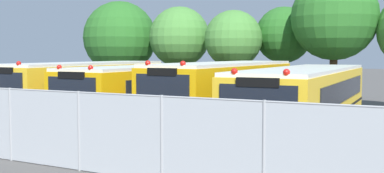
# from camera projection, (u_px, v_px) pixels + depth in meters

# --- Properties ---
(ground_plane) EXTENTS (160.00, 160.00, 0.00)m
(ground_plane) POSITION_uv_depth(u_px,v_px,m) (184.00, 124.00, 19.76)
(ground_plane) COLOR #514F4C
(school_bus_0) EXTENTS (2.77, 10.15, 2.68)m
(school_bus_0) POSITION_uv_depth(u_px,v_px,m) (87.00, 87.00, 22.14)
(school_bus_0) COLOR yellow
(school_bus_0) RESTS_ON ground_plane
(school_bus_1) EXTENTS (2.68, 10.01, 2.57)m
(school_bus_1) POSITION_uv_depth(u_px,v_px,m) (148.00, 91.00, 20.51)
(school_bus_1) COLOR #EAA80C
(school_bus_1) RESTS_ON ground_plane
(school_bus_2) EXTENTS (2.54, 9.81, 2.74)m
(school_bus_2) POSITION_uv_depth(u_px,v_px,m) (226.00, 91.00, 18.98)
(school_bus_2) COLOR #EAA80C
(school_bus_2) RESTS_ON ground_plane
(school_bus_3) EXTENTS (2.86, 11.40, 2.58)m
(school_bus_3) POSITION_uv_depth(u_px,v_px,m) (306.00, 98.00, 17.04)
(school_bus_3) COLOR yellow
(school_bus_3) RESTS_ON ground_plane
(tree_0) EXTENTS (4.68, 4.68, 6.32)m
(tree_0) POSITION_uv_depth(u_px,v_px,m) (122.00, 38.00, 30.47)
(tree_0) COLOR #4C3823
(tree_0) RESTS_ON ground_plane
(tree_1) EXTENTS (3.65, 3.65, 5.78)m
(tree_1) POSITION_uv_depth(u_px,v_px,m) (181.00, 36.00, 28.48)
(tree_1) COLOR #4C3823
(tree_1) RESTS_ON ground_plane
(tree_2) EXTENTS (3.25, 3.25, 5.40)m
(tree_2) POSITION_uv_depth(u_px,v_px,m) (232.00, 38.00, 26.50)
(tree_2) COLOR #4C3823
(tree_2) RESTS_ON ground_plane
(tree_3) EXTENTS (3.26, 3.26, 5.66)m
(tree_3) POSITION_uv_depth(u_px,v_px,m) (283.00, 36.00, 27.37)
(tree_3) COLOR #4C3823
(tree_3) RESTS_ON ground_plane
(tree_4) EXTENTS (4.48, 4.48, 7.08)m
(tree_4) POSITION_uv_depth(u_px,v_px,m) (336.00, 17.00, 24.49)
(tree_4) COLOR #4C3823
(tree_4) RESTS_ON ground_plane
(chainlink_fence) EXTENTS (17.08, 0.07, 2.02)m
(chainlink_fence) POSITION_uv_depth(u_px,v_px,m) (43.00, 126.00, 12.44)
(chainlink_fence) COLOR #9EA0A3
(chainlink_fence) RESTS_ON ground_plane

